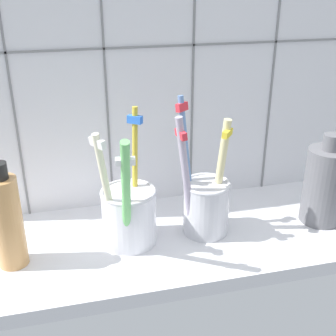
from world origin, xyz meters
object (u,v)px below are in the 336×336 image
toothbrush_cup_right (205,201)px  soap_bottle (7,220)px  toothbrush_cup_left (128,212)px  ceramic_vase (325,185)px

toothbrush_cup_right → soap_bottle: bearing=-176.5°
toothbrush_cup_right → soap_bottle: 25.95cm
toothbrush_cup_left → soap_bottle: 15.21cm
toothbrush_cup_left → soap_bottle: size_ratio=1.32×
soap_bottle → toothbrush_cup_right: bearing=3.5°
ceramic_vase → toothbrush_cup_right: bearing=175.4°
toothbrush_cup_left → toothbrush_cup_right: size_ratio=0.96×
toothbrush_cup_right → toothbrush_cup_left: bearing=-178.8°
ceramic_vase → soap_bottle: size_ratio=0.97×
toothbrush_cup_right → soap_bottle: size_ratio=1.38×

